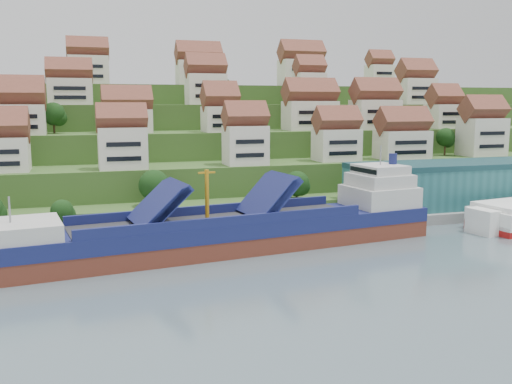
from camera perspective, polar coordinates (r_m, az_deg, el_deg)
name	(u,v)px	position (r m, az deg, el deg)	size (l,w,h in m)	color
ground	(290,247)	(102.42, 3.38, -5.54)	(300.00, 300.00, 0.00)	slate
quay	(352,218)	(123.51, 9.61, -2.62)	(180.00, 14.00, 2.20)	gray
hillside	(184,146)	(199.94, -7.21, 4.57)	(260.00, 128.00, 31.00)	#2D4C1E
hillside_village	(217,107)	(157.80, -3.88, 8.43)	(154.26, 63.09, 28.76)	silver
hillside_trees	(185,144)	(137.86, -7.14, 4.75)	(136.86, 62.75, 29.76)	#183C14
warehouse	(474,183)	(141.41, 20.94, 0.87)	(60.00, 15.00, 10.00)	#27686C
flagpole	(356,196)	(117.26, 9.97, -0.37)	(1.28, 0.16, 8.00)	gray
cargo_ship	(241,231)	(100.35, -1.56, -3.90)	(78.40, 21.74, 17.18)	brown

